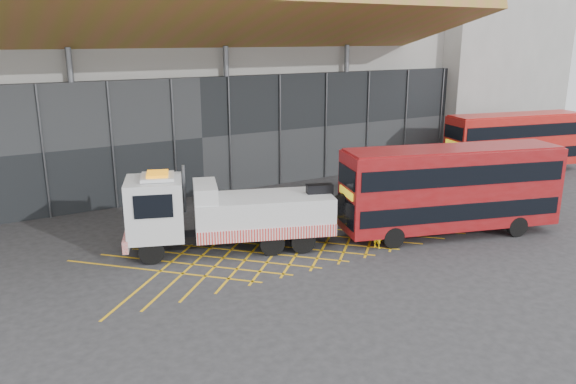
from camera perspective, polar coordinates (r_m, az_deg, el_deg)
ground_plane at (r=28.80m, az=-3.67°, el=-6.10°), size 120.00×120.00×0.00m
road_markings at (r=29.87m, az=0.46°, el=-5.25°), size 21.56×7.16×0.01m
construction_building at (r=44.62m, az=-12.55°, el=13.07°), size 55.00×23.97×18.00m
east_building at (r=59.38m, az=17.95°, el=14.21°), size 15.00×12.00×20.00m
recovery_truck at (r=28.60m, az=-6.58°, el=-2.12°), size 12.14×6.24×4.29m
bus_towed at (r=31.73m, az=16.21°, el=0.51°), size 12.29×6.06×4.89m
bus_second at (r=48.78m, az=21.99°, el=4.95°), size 11.79×4.97×4.68m
worker at (r=29.43m, az=9.09°, el=-4.18°), size 0.49×0.64×1.56m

